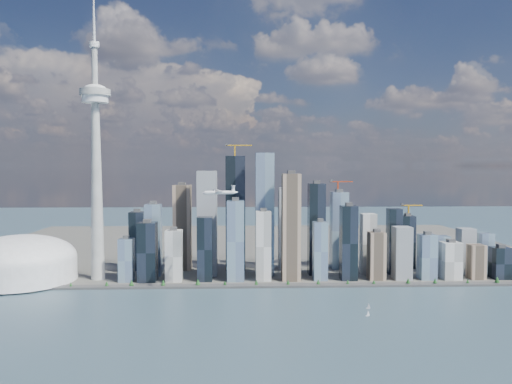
{
  "coord_description": "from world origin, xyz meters",
  "views": [
    {
      "loc": [
        -31.41,
        -637.85,
        218.2
      ],
      "look_at": [
        -0.86,
        260.0,
        171.12
      ],
      "focal_mm": 35.0,
      "sensor_mm": 36.0,
      "label": 1
    }
  ],
  "objects_px": {
    "needle_tower": "(96,157)",
    "dome_stadium": "(21,262)",
    "sailboat_east": "(368,314)",
    "airplane": "(220,192)",
    "sailboat_west": "(368,307)"
  },
  "relations": [
    {
      "from": "needle_tower",
      "to": "dome_stadium",
      "type": "bearing_deg",
      "value": -175.91
    },
    {
      "from": "sailboat_east",
      "to": "dome_stadium",
      "type": "bearing_deg",
      "value": 148.02
    },
    {
      "from": "airplane",
      "to": "sailboat_west",
      "type": "height_order",
      "value": "airplane"
    },
    {
      "from": "dome_stadium",
      "to": "airplane",
      "type": "distance_m",
      "value": 416.68
    },
    {
      "from": "needle_tower",
      "to": "dome_stadium",
      "type": "xyz_separation_m",
      "value": [
        -140.0,
        -10.0,
        -196.4
      ]
    },
    {
      "from": "needle_tower",
      "to": "dome_stadium",
      "type": "height_order",
      "value": "needle_tower"
    },
    {
      "from": "needle_tower",
      "to": "sailboat_west",
      "type": "relative_size",
      "value": 58.46
    },
    {
      "from": "dome_stadium",
      "to": "sailboat_west",
      "type": "xyz_separation_m",
      "value": [
        606.09,
        -192.43,
        -36.42
      ]
    },
    {
      "from": "sailboat_west",
      "to": "sailboat_east",
      "type": "relative_size",
      "value": 1.06
    },
    {
      "from": "airplane",
      "to": "sailboat_west",
      "type": "bearing_deg",
      "value": -31.32
    },
    {
      "from": "sailboat_west",
      "to": "dome_stadium",
      "type": "bearing_deg",
      "value": -177.56
    },
    {
      "from": "dome_stadium",
      "to": "sailboat_west",
      "type": "bearing_deg",
      "value": -17.61
    },
    {
      "from": "dome_stadium",
      "to": "airplane",
      "type": "height_order",
      "value": "airplane"
    },
    {
      "from": "airplane",
      "to": "sailboat_west",
      "type": "xyz_separation_m",
      "value": [
        229.07,
        -78.14,
        -172.12
      ]
    },
    {
      "from": "needle_tower",
      "to": "sailboat_west",
      "type": "height_order",
      "value": "needle_tower"
    }
  ]
}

